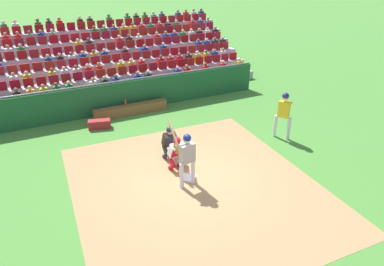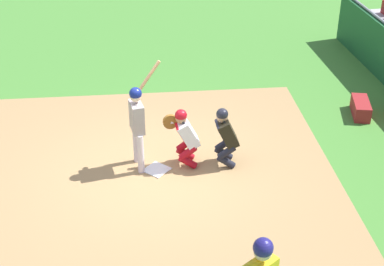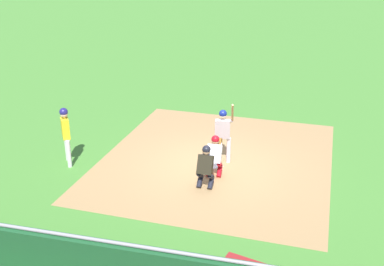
% 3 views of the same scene
% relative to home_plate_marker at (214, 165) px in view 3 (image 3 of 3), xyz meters
% --- Properties ---
extents(ground_plane, '(160.00, 160.00, 0.00)m').
position_rel_home_plate_marker_xyz_m(ground_plane, '(0.00, 0.00, -0.02)').
color(ground_plane, '#448331').
extents(infield_dirt_patch, '(7.49, 8.36, 0.01)m').
position_rel_home_plate_marker_xyz_m(infield_dirt_patch, '(0.00, 0.50, -0.01)').
color(infield_dirt_patch, '#A17E50').
rests_on(infield_dirt_patch, ground_plane).
extents(home_plate_marker, '(0.62, 0.62, 0.02)m').
position_rel_home_plate_marker_xyz_m(home_plate_marker, '(0.00, 0.00, 0.00)').
color(home_plate_marker, white).
rests_on(home_plate_marker, infield_dirt_patch).
extents(batter_at_plate, '(0.68, 0.67, 2.14)m').
position_rel_home_plate_marker_xyz_m(batter_at_plate, '(0.21, 0.33, 1.08)').
color(batter_at_plate, silver).
rests_on(batter_at_plate, ground_plane).
extents(catcher_crouching, '(0.47, 0.72, 1.27)m').
position_rel_home_plate_marker_xyz_m(catcher_crouching, '(0.15, -0.59, 0.69)').
color(catcher_crouching, '#B00F1B').
rests_on(catcher_crouching, ground_plane).
extents(home_plate_umpire, '(0.47, 0.47, 1.28)m').
position_rel_home_plate_marker_xyz_m(home_plate_umpire, '(0.04, -1.39, 0.68)').
color(home_plate_umpire, black).
rests_on(home_plate_umpire, ground_plane).
extents(on_deck_batter, '(0.48, 0.62, 1.86)m').
position_rel_home_plate_marker_xyz_m(on_deck_batter, '(-4.48, -0.94, 1.13)').
color(on_deck_batter, silver).
rests_on(on_deck_batter, ground_plane).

